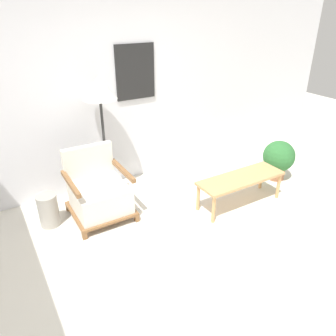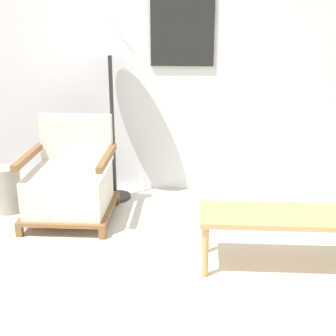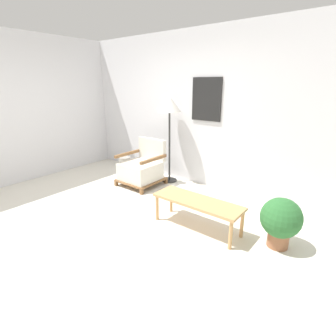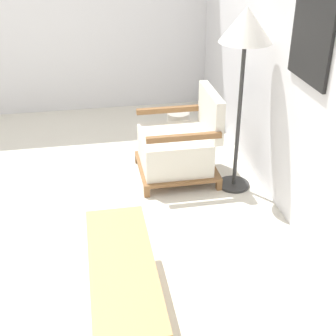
# 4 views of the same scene
# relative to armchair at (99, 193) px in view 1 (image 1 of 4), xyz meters

# --- Properties ---
(ground_plane) EXTENTS (14.00, 14.00, 0.00)m
(ground_plane) POSITION_rel_armchair_xyz_m (0.56, -1.37, -0.31)
(ground_plane) COLOR silver
(wall_back) EXTENTS (8.00, 0.09, 2.70)m
(wall_back) POSITION_rel_armchair_xyz_m (0.56, 0.75, 1.05)
(wall_back) COLOR silver
(wall_back) RESTS_ON ground_plane
(armchair) EXTENTS (0.70, 0.71, 0.83)m
(armchair) POSITION_rel_armchair_xyz_m (0.00, 0.00, 0.00)
(armchair) COLOR brown
(armchair) RESTS_ON ground_plane
(floor_lamp) EXTENTS (0.43, 0.43, 1.60)m
(floor_lamp) POSITION_rel_armchair_xyz_m (0.29, 0.46, 1.08)
(floor_lamp) COLOR #2D2D2D
(floor_lamp) RESTS_ON ground_plane
(coffee_table) EXTENTS (1.17, 0.39, 0.40)m
(coffee_table) POSITION_rel_armchair_xyz_m (1.65, -0.69, 0.04)
(coffee_table) COLOR tan
(coffee_table) RESTS_ON ground_plane
(vase) EXTENTS (0.23, 0.23, 0.40)m
(vase) POSITION_rel_armchair_xyz_m (-0.59, 0.11, -0.11)
(vase) COLOR #9E998E
(vase) RESTS_ON ground_plane
(potted_plant) EXTENTS (0.46, 0.46, 0.60)m
(potted_plant) POSITION_rel_armchair_xyz_m (2.61, -0.45, 0.04)
(potted_plant) COLOR #935B3D
(potted_plant) RESTS_ON ground_plane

